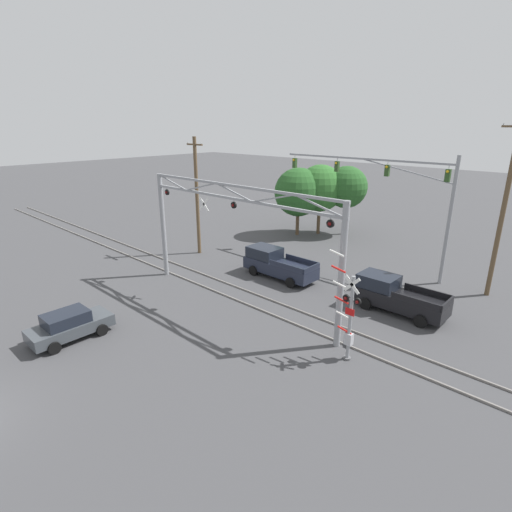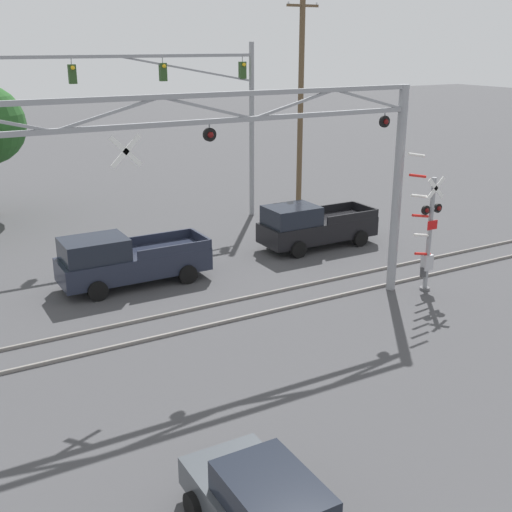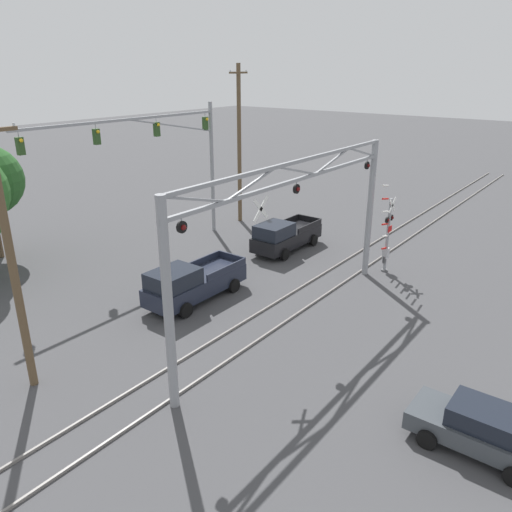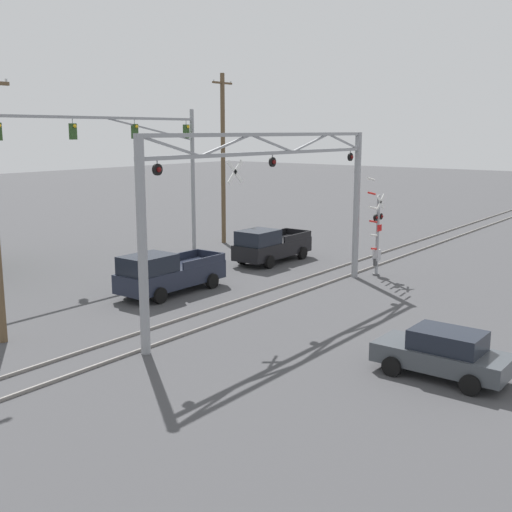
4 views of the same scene
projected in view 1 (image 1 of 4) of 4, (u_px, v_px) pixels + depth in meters
rail_track_near at (239, 301)px, 24.24m from camera, size 80.00×0.08×0.10m
rail_track_far at (255, 294)px, 25.24m from camera, size 80.00×0.08×0.10m
crossing_gantry at (234, 229)px, 22.61m from camera, size 14.45×0.32×7.13m
crossing_signal_mast at (348, 320)px, 17.79m from camera, size 1.71×0.35×5.04m
traffic_signal_span at (401, 189)px, 27.36m from camera, size 13.26×0.39×8.47m
pickup_truck_lead at (276, 264)px, 27.94m from camera, size 5.42×2.09×1.94m
pickup_truck_following at (395, 295)px, 22.80m from camera, size 5.17×2.09×1.94m
sedan_waiting at (69, 325)px, 19.91m from camera, size 1.93×3.93×1.45m
utility_pole_left at (197, 195)px, 31.85m from camera, size 1.80×0.28×9.34m
utility_pole_right at (504, 209)px, 23.47m from camera, size 1.80×0.28×10.74m
background_tree_beyond_span at (320, 188)px, 37.80m from camera, size 4.41×4.41×6.65m
background_tree_far_left_verge at (298, 192)px, 37.51m from camera, size 4.55×4.55×6.41m
background_tree_far_right_verge at (346, 187)px, 37.55m from camera, size 3.95×3.95×6.55m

